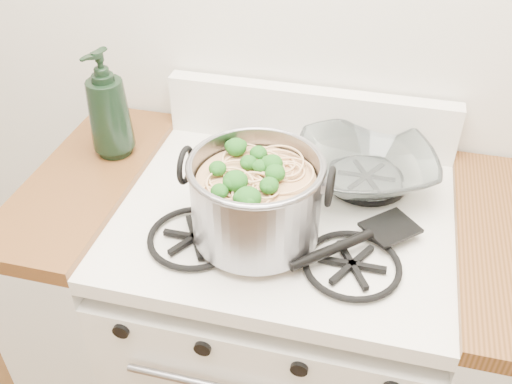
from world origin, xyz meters
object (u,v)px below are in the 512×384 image
gas_range (280,339)px  glass_bowl (365,172)px  spatula (391,225)px  stock_pot (256,199)px  bottle (107,104)px

gas_range → glass_bowl: (0.17, 0.15, 0.50)m
spatula → glass_bowl: bearing=158.8°
stock_pot → spatula: 0.30m
stock_pot → glass_bowl: (0.21, 0.25, -0.07)m
bottle → glass_bowl: bearing=21.0°
stock_pot → bottle: (-0.43, 0.22, 0.05)m
glass_bowl → gas_range: bearing=-138.6°
glass_bowl → stock_pot: bearing=-129.3°
stock_pot → bottle: size_ratio=1.11×
gas_range → bottle: 0.79m
stock_pot → bottle: bottle is taller
spatula → glass_bowl: glass_bowl is taller
gas_range → stock_pot: (-0.04, -0.11, 0.58)m
glass_bowl → bottle: size_ratio=0.45×
gas_range → bottle: bottle is taller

